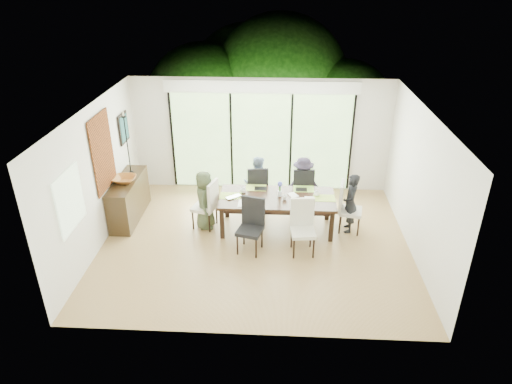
{
  "coord_description": "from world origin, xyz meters",
  "views": [
    {
      "loc": [
        0.42,
        -7.61,
        4.97
      ],
      "look_at": [
        0.0,
        0.25,
        1.0
      ],
      "focal_mm": 32.0,
      "sensor_mm": 36.0,
      "label": 1
    }
  ],
  "objects_px": {
    "sideboard": "(129,199)",
    "cup_c": "(317,194)",
    "cup_a": "(243,191)",
    "chair_right_end": "(351,207)",
    "person_far_right": "(303,184)",
    "person_right_end": "(350,203)",
    "person_left_end": "(205,200)",
    "chair_left_end": "(204,204)",
    "chair_far_right": "(302,188)",
    "chair_near_left": "(250,227)",
    "table_top": "(277,198)",
    "laptop": "(235,198)",
    "cup_b": "(285,198)",
    "bowl": "(124,180)",
    "chair_far_left": "(257,187)",
    "person_far_left": "(257,183)",
    "vase": "(280,193)",
    "chair_near_right": "(303,228)"
  },
  "relations": [
    {
      "from": "sideboard",
      "to": "cup_c",
      "type": "bearing_deg",
      "value": -2.69
    },
    {
      "from": "cup_a",
      "to": "person_left_end",
      "type": "bearing_deg",
      "value": -169.11
    },
    {
      "from": "laptop",
      "to": "chair_near_right",
      "type": "bearing_deg",
      "value": -67.35
    },
    {
      "from": "chair_near_left",
      "to": "bowl",
      "type": "distance_m",
      "value": 2.9
    },
    {
      "from": "chair_far_right",
      "to": "person_far_left",
      "type": "bearing_deg",
      "value": -1.63
    },
    {
      "from": "vase",
      "to": "person_left_end",
      "type": "bearing_deg",
      "value": -178.13
    },
    {
      "from": "chair_right_end",
      "to": "bowl",
      "type": "height_order",
      "value": "chair_right_end"
    },
    {
      "from": "person_far_left",
      "to": "person_left_end",
      "type": "bearing_deg",
      "value": 39.09
    },
    {
      "from": "chair_left_end",
      "to": "chair_near_left",
      "type": "bearing_deg",
      "value": 64.88
    },
    {
      "from": "cup_b",
      "to": "sideboard",
      "type": "xyz_separation_m",
      "value": [
        -3.32,
        0.39,
        -0.33
      ]
    },
    {
      "from": "person_right_end",
      "to": "table_top",
      "type": "bearing_deg",
      "value": -87.34
    },
    {
      "from": "chair_right_end",
      "to": "person_left_end",
      "type": "height_order",
      "value": "person_left_end"
    },
    {
      "from": "person_far_right",
      "to": "laptop",
      "type": "distance_m",
      "value": 1.68
    },
    {
      "from": "laptop",
      "to": "cup_b",
      "type": "relative_size",
      "value": 3.3
    },
    {
      "from": "chair_near_right",
      "to": "cup_b",
      "type": "relative_size",
      "value": 11.0
    },
    {
      "from": "chair_near_left",
      "to": "cup_a",
      "type": "height_order",
      "value": "chair_near_left"
    },
    {
      "from": "cup_a",
      "to": "chair_right_end",
      "type": "bearing_deg",
      "value": -3.9
    },
    {
      "from": "person_right_end",
      "to": "sideboard",
      "type": "relative_size",
      "value": 0.79
    },
    {
      "from": "person_far_left",
      "to": "vase",
      "type": "distance_m",
      "value": 0.94
    },
    {
      "from": "chair_left_end",
      "to": "chair_near_left",
      "type": "distance_m",
      "value": 1.33
    },
    {
      "from": "chair_left_end",
      "to": "chair_right_end",
      "type": "relative_size",
      "value": 1.0
    },
    {
      "from": "laptop",
      "to": "cup_c",
      "type": "xyz_separation_m",
      "value": [
        1.65,
        0.2,
        0.03
      ]
    },
    {
      "from": "person_right_end",
      "to": "vase",
      "type": "height_order",
      "value": "person_right_end"
    },
    {
      "from": "chair_left_end",
      "to": "sideboard",
      "type": "bearing_deg",
      "value": -83.84
    },
    {
      "from": "chair_right_end",
      "to": "person_right_end",
      "type": "height_order",
      "value": "person_right_end"
    },
    {
      "from": "chair_near_left",
      "to": "cup_c",
      "type": "height_order",
      "value": "chair_near_left"
    },
    {
      "from": "chair_left_end",
      "to": "person_far_left",
      "type": "height_order",
      "value": "person_far_left"
    },
    {
      "from": "table_top",
      "to": "cup_b",
      "type": "relative_size",
      "value": 24.0
    },
    {
      "from": "chair_left_end",
      "to": "chair_near_left",
      "type": "xyz_separation_m",
      "value": [
        1.0,
        -0.87,
        0.0
      ]
    },
    {
      "from": "person_left_end",
      "to": "person_far_right",
      "type": "height_order",
      "value": "same"
    },
    {
      "from": "table_top",
      "to": "person_right_end",
      "type": "relative_size",
      "value": 1.86
    },
    {
      "from": "person_far_right",
      "to": "sideboard",
      "type": "xyz_separation_m",
      "value": [
        -3.72,
        -0.54,
        -0.18
      ]
    },
    {
      "from": "table_top",
      "to": "cup_c",
      "type": "xyz_separation_m",
      "value": [
        0.8,
        0.1,
        0.08
      ]
    },
    {
      "from": "chair_far_left",
      "to": "person_left_end",
      "type": "height_order",
      "value": "person_left_end"
    },
    {
      "from": "bowl",
      "to": "chair_far_right",
      "type": "bearing_deg",
      "value": 10.1
    },
    {
      "from": "table_top",
      "to": "chair_left_end",
      "type": "bearing_deg",
      "value": 180.0
    },
    {
      "from": "chair_far_left",
      "to": "chair_far_right",
      "type": "xyz_separation_m",
      "value": [
        1.0,
        0.0,
        0.0
      ]
    },
    {
      "from": "person_left_end",
      "to": "chair_far_right",
      "type": "bearing_deg",
      "value": -65.98
    },
    {
      "from": "chair_far_left",
      "to": "person_far_left",
      "type": "xyz_separation_m",
      "value": [
        0.0,
        -0.02,
        0.09
      ]
    },
    {
      "from": "chair_left_end",
      "to": "cup_a",
      "type": "bearing_deg",
      "value": 116.53
    },
    {
      "from": "chair_near_left",
      "to": "person_right_end",
      "type": "xyz_separation_m",
      "value": [
        1.98,
        0.87,
        0.09
      ]
    },
    {
      "from": "chair_far_right",
      "to": "sideboard",
      "type": "height_order",
      "value": "chair_far_right"
    },
    {
      "from": "table_top",
      "to": "person_left_end",
      "type": "xyz_separation_m",
      "value": [
        -1.48,
        0.0,
        -0.07
      ]
    },
    {
      "from": "laptop",
      "to": "chair_left_end",
      "type": "bearing_deg",
      "value": 133.6
    },
    {
      "from": "table_top",
      "to": "chair_left_end",
      "type": "relative_size",
      "value": 2.18
    },
    {
      "from": "person_left_end",
      "to": "person_right_end",
      "type": "bearing_deg",
      "value": -88.7
    },
    {
      "from": "cup_c",
      "to": "bowl",
      "type": "height_order",
      "value": "bowl"
    },
    {
      "from": "chair_near_right",
      "to": "bowl",
      "type": "height_order",
      "value": "chair_near_right"
    },
    {
      "from": "person_far_left",
      "to": "bowl",
      "type": "xyz_separation_m",
      "value": [
        -2.72,
        -0.64,
        0.33
      ]
    },
    {
      "from": "chair_far_left",
      "to": "vase",
      "type": "xyz_separation_m",
      "value": [
        0.5,
        -0.8,
        0.25
      ]
    }
  ]
}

